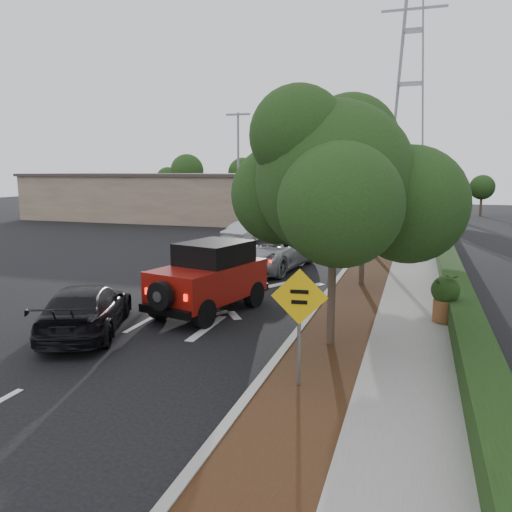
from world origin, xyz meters
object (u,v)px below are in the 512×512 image
at_px(red_jeep, 213,276).
at_px(silver_suv_ahead, 269,251).
at_px(black_suv_oncoming, 86,309).
at_px(speed_hump_sign, 299,311).

xyz_separation_m(red_jeep, silver_suv_ahead, (-0.24, 7.15, -0.29)).
distance_m(red_jeep, black_suv_oncoming, 3.95).
bearing_deg(black_suv_oncoming, silver_suv_ahead, -125.12).
relative_size(black_suv_oncoming, speed_hump_sign, 1.91).
height_order(red_jeep, black_suv_oncoming, red_jeep).
distance_m(silver_suv_ahead, speed_hump_sign, 12.76).
xyz_separation_m(silver_suv_ahead, speed_hump_sign, (4.17, -12.03, 0.83)).
height_order(silver_suv_ahead, black_suv_oncoming, silver_suv_ahead).
relative_size(silver_suv_ahead, black_suv_oncoming, 1.30).
bearing_deg(speed_hump_sign, black_suv_oncoming, 156.98).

